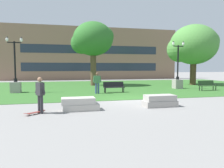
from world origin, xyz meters
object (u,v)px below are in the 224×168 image
at_px(person_skateboarder, 40,93).
at_px(park_bench_near_left, 114,86).
at_px(lamp_post_right, 16,81).
at_px(person_bystander_near_lawn, 97,82).
at_px(park_bench_near_right, 207,85).
at_px(skateboard, 35,113).
at_px(concrete_block_center, 80,104).
at_px(concrete_block_left, 160,101).
at_px(lamp_post_center, 178,79).

distance_m(person_skateboarder, park_bench_near_left, 9.11).
relative_size(lamp_post_right, person_bystander_near_lawn, 2.75).
bearing_deg(person_skateboarder, person_bystander_near_lawn, 60.35).
xyz_separation_m(park_bench_near_left, park_bench_near_right, (8.79, -0.47, 0.00)).
relative_size(person_skateboarder, park_bench_near_right, 0.93).
bearing_deg(person_bystander_near_lawn, person_skateboarder, -119.65).
xyz_separation_m(skateboard, person_bystander_near_lawn, (4.11, 6.96, 0.90)).
relative_size(concrete_block_center, concrete_block_left, 1.03).
height_order(person_skateboarder, skateboard, person_skateboarder).
height_order(concrete_block_left, person_bystander_near_lawn, person_bystander_near_lawn).
bearing_deg(lamp_post_right, skateboard, -75.19).
distance_m(concrete_block_left, person_skateboarder, 6.31).
xyz_separation_m(park_bench_near_right, lamp_post_right, (-16.90, 2.32, 0.45)).
xyz_separation_m(concrete_block_center, person_bystander_near_lawn, (2.01, 6.46, 0.68)).
distance_m(skateboard, lamp_post_right, 9.70).
distance_m(skateboard, person_bystander_near_lawn, 8.14).
relative_size(concrete_block_left, skateboard, 1.96).
xyz_separation_m(skateboard, park_bench_near_left, (5.65, 7.49, 0.45)).
distance_m(park_bench_near_left, person_bystander_near_lawn, 1.68).
xyz_separation_m(person_skateboarder, skateboard, (-0.24, -0.16, -0.88)).
relative_size(concrete_block_center, park_bench_near_right, 1.01).
bearing_deg(park_bench_near_left, concrete_block_left, -82.94).
relative_size(person_skateboarder, lamp_post_center, 0.36).
bearing_deg(park_bench_near_right, lamp_post_right, 172.20).
bearing_deg(concrete_block_center, park_bench_near_left, 63.08).
bearing_deg(park_bench_near_left, person_bystander_near_lawn, -161.09).
xyz_separation_m(lamp_post_right, lamp_post_center, (15.20, -0.03, 0.01)).
height_order(park_bench_near_left, lamp_post_center, lamp_post_center).
bearing_deg(concrete_block_left, park_bench_near_left, 97.06).
bearing_deg(person_bystander_near_lawn, lamp_post_center, 15.18).
distance_m(park_bench_near_left, lamp_post_right, 8.34).
bearing_deg(lamp_post_center, person_skateboarder, -143.81).
bearing_deg(park_bench_near_left, skateboard, -127.02).
relative_size(person_skateboarder, skateboard, 1.86).
distance_m(park_bench_near_right, lamp_post_right, 17.07).
bearing_deg(concrete_block_left, lamp_post_center, 54.69).
xyz_separation_m(concrete_block_center, park_bench_near_right, (12.34, 6.52, 0.23)).
relative_size(concrete_block_center, lamp_post_right, 0.40).
height_order(lamp_post_right, lamp_post_center, lamp_post_center).
xyz_separation_m(concrete_block_left, park_bench_near_right, (7.93, 6.50, 0.23)).
distance_m(concrete_block_center, park_bench_near_right, 13.95).
relative_size(park_bench_near_left, lamp_post_center, 0.38).
distance_m(park_bench_near_right, person_bystander_near_lawn, 10.33).
height_order(concrete_block_center, person_bystander_near_lawn, person_bystander_near_lawn).
bearing_deg(person_skateboarder, lamp_post_center, 36.19).
distance_m(concrete_block_center, lamp_post_right, 9.97).
bearing_deg(park_bench_near_right, lamp_post_center, 126.74).
distance_m(person_skateboarder, lamp_post_right, 9.56).
distance_m(skateboard, park_bench_near_right, 16.06).
relative_size(concrete_block_left, park_bench_near_right, 0.98).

